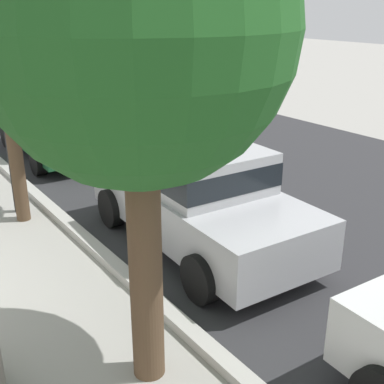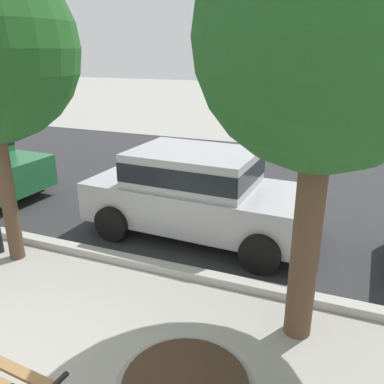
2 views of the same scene
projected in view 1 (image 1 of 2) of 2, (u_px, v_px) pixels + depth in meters
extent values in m
cube|color=#2D2D30|center=(308.00, 189.00, 9.92)|extent=(60.00, 9.00, 0.01)
cube|color=#B2AFA8|center=(96.00, 248.00, 7.42)|extent=(60.00, 0.20, 0.12)
cylinder|color=brown|center=(16.00, 155.00, 8.15)|extent=(0.23, 0.23, 2.30)
cylinder|color=brown|center=(145.00, 266.00, 4.61)|extent=(0.32, 0.32, 2.42)
sphere|color=#235B23|center=(136.00, 27.00, 3.85)|extent=(2.58, 2.58, 2.58)
cube|color=#236638|center=(55.00, 130.00, 12.02)|extent=(4.17, 1.87, 0.70)
cube|color=#236638|center=(51.00, 102.00, 11.90)|extent=(2.20, 1.65, 0.60)
cube|color=black|center=(51.00, 102.00, 11.90)|extent=(2.21, 1.67, 0.33)
cylinder|color=black|center=(111.00, 149.00, 11.50)|extent=(0.65, 0.25, 0.64)
cylinder|color=black|center=(38.00, 161.00, 10.65)|extent=(0.65, 0.25, 0.64)
cylinder|color=black|center=(71.00, 126.00, 13.60)|extent=(0.65, 0.25, 0.64)
cylinder|color=black|center=(7.00, 134.00, 12.74)|extent=(0.65, 0.25, 0.64)
cube|color=#B7B7BC|center=(199.00, 207.00, 7.49)|extent=(4.17, 1.87, 0.70)
cube|color=#B7B7BC|center=(193.00, 164.00, 7.38)|extent=(2.20, 1.65, 0.60)
cube|color=black|center=(193.00, 164.00, 7.38)|extent=(2.21, 1.67, 0.33)
cylinder|color=black|center=(301.00, 244.00, 6.98)|extent=(0.65, 0.25, 0.64)
cylinder|color=black|center=(201.00, 279.00, 6.12)|extent=(0.65, 0.25, 0.64)
cylinder|color=black|center=(197.00, 188.00, 9.07)|extent=(0.65, 0.25, 0.64)
cylinder|color=black|center=(112.00, 208.00, 8.21)|extent=(0.65, 0.25, 0.64)
cylinder|color=black|center=(5.00, 112.00, 8.25)|extent=(0.12, 0.12, 3.60)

